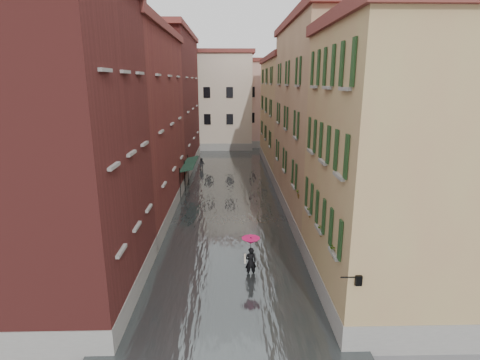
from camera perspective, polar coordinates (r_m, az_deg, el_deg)
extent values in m
plane|color=#5E5E61|center=(19.55, -1.64, -14.02)|extent=(120.00, 120.00, 0.00)
cube|color=#434A4B|center=(31.54, -1.58, -2.39)|extent=(10.00, 60.00, 0.20)
cube|color=maroon|center=(16.97, -26.25, 3.35)|extent=(6.00, 8.00, 13.00)
cube|color=maroon|center=(27.26, -16.70, 7.51)|extent=(6.00, 14.00, 12.50)
cube|color=maroon|center=(41.81, -11.45, 11.20)|extent=(6.00, 16.00, 14.00)
cube|color=#A67B55|center=(17.02, 22.47, 1.20)|extent=(6.00, 8.00, 11.50)
cube|color=tan|center=(27.17, 13.39, 8.24)|extent=(6.00, 14.00, 13.00)
cube|color=#A67B55|center=(41.86, 8.16, 9.63)|extent=(6.00, 16.00, 11.50)
cube|color=beige|center=(55.29, -4.76, 11.73)|extent=(12.00, 9.00, 13.00)
cube|color=tan|center=(57.53, 4.53, 11.35)|extent=(10.00, 9.00, 12.00)
cube|color=#153022|center=(31.44, -7.91, 2.04)|extent=(1.09, 3.12, 0.31)
cylinder|color=black|center=(30.28, -9.10, -0.75)|extent=(0.06, 0.06, 2.80)
cylinder|color=black|center=(33.27, -8.41, 0.69)|extent=(0.06, 0.06, 2.80)
cube|color=#153022|center=(34.07, -7.42, 3.04)|extent=(1.09, 2.71, 0.31)
cylinder|color=black|center=(33.07, -8.45, 0.60)|extent=(0.06, 0.06, 2.80)
cylinder|color=black|center=(35.68, -7.94, 1.67)|extent=(0.06, 0.06, 2.80)
cylinder|color=black|center=(13.39, 16.34, -14.03)|extent=(0.60, 0.05, 0.05)
cube|color=black|center=(13.53, 17.56, -14.30)|extent=(0.22, 0.22, 0.35)
cube|color=beige|center=(13.53, 17.56, -14.30)|extent=(0.14, 0.14, 0.24)
cube|color=maroon|center=(14.90, 14.55, -10.60)|extent=(0.22, 0.85, 0.18)
imported|color=#265926|center=(14.73, 14.65, -9.12)|extent=(0.59, 0.51, 0.66)
cube|color=maroon|center=(16.71, 12.65, -7.62)|extent=(0.22, 0.85, 0.18)
imported|color=#265926|center=(16.56, 12.73, -6.27)|extent=(0.59, 0.51, 0.66)
cube|color=maroon|center=(18.85, 10.96, -4.92)|extent=(0.22, 0.85, 0.18)
imported|color=#265926|center=(18.71, 11.02, -3.71)|extent=(0.59, 0.51, 0.66)
cube|color=maroon|center=(21.74, 9.25, -2.17)|extent=(0.22, 0.85, 0.18)
imported|color=#265926|center=(21.62, 9.30, -1.10)|extent=(0.59, 0.51, 0.66)
cube|color=maroon|center=(23.83, 8.30, -0.62)|extent=(0.22, 0.85, 0.18)
imported|color=#265926|center=(23.72, 8.33, 0.36)|extent=(0.59, 0.51, 0.66)
imported|color=black|center=(18.91, 1.63, -12.40)|extent=(0.62, 0.46, 1.56)
cube|color=beige|center=(18.87, 0.76, -11.88)|extent=(0.08, 0.30, 0.38)
cylinder|color=black|center=(18.66, 1.65, -10.84)|extent=(0.02, 0.02, 1.00)
cone|color=#D50E58|center=(18.42, 1.66, -9.24)|extent=(0.92, 0.92, 0.28)
imported|color=black|center=(40.62, -5.84, 2.35)|extent=(0.73, 0.59, 1.42)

